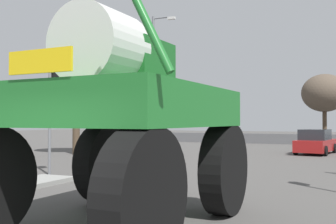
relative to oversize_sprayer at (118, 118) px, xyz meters
The scene contains 8 objects.
ground_plane 14.20m from the oversize_sprayer, 90.58° to the left, with size 120.00×120.00×0.00m, color #4C4947.
oversize_sprayer is the anchor object (origin of this frame).
sedan_ahead 19.94m from the oversize_sprayer, 83.69° to the left, with size 2.34×4.31×1.52m.
traffic_signal_near_left 8.35m from the oversize_sprayer, 138.54° to the left, with size 0.24×0.54×4.18m.
streetlight_far_left 18.92m from the oversize_sprayer, 113.77° to the left, with size 1.65×0.24×8.94m.
bare_tree_left 17.91m from the oversize_sprayer, 129.45° to the left, with size 3.68×3.68×7.47m.
bare_tree_far_center 32.62m from the oversize_sprayer, 86.38° to the left, with size 4.03×4.03×6.28m.
roadside_barrier 29.86m from the oversize_sprayer, 90.27° to the left, with size 29.75×0.24×0.90m, color #59595B.
Camera 1 is at (4.31, -2.92, 2.04)m, focal length 43.57 mm.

